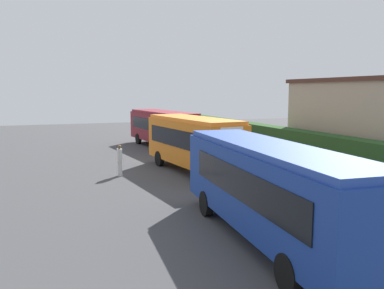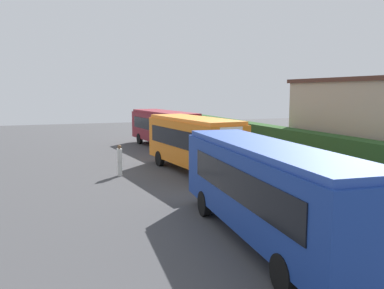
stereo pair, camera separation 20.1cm
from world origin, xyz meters
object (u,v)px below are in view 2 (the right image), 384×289
(bus_orange, at_px, (193,141))
(bus_maroon, at_px, (164,127))
(person_left, at_px, (120,159))
(bus_blue, at_px, (266,187))
(person_right, at_px, (302,190))
(person_center, at_px, (258,162))

(bus_orange, bearing_deg, bus_maroon, 166.55)
(bus_maroon, distance_m, person_left, 12.11)
(bus_blue, bearing_deg, person_right, -48.31)
(person_left, bearing_deg, bus_orange, -2.02)
(bus_orange, distance_m, person_right, 9.50)
(bus_maroon, height_order, person_left, bus_maroon)
(bus_orange, distance_m, person_center, 4.41)
(bus_maroon, height_order, person_center, bus_maroon)
(bus_blue, relative_size, person_right, 5.96)
(bus_maroon, xyz_separation_m, person_left, (10.62, -5.76, -0.86))
(bus_orange, bearing_deg, bus_blue, -15.63)
(bus_blue, xyz_separation_m, person_right, (-2.37, 3.10, -0.92))
(bus_orange, relative_size, person_center, 4.68)
(bus_orange, height_order, bus_blue, bus_orange)
(bus_maroon, relative_size, bus_blue, 0.98)
(person_center, bearing_deg, person_left, -93.26)
(person_center, distance_m, person_right, 6.02)
(bus_maroon, xyz_separation_m, bus_orange, (10.93, -1.29, 0.07))
(bus_blue, height_order, person_left, bus_blue)
(bus_blue, xyz_separation_m, person_center, (-8.25, 4.39, -0.86))
(bus_orange, bearing_deg, person_right, 0.95)
(bus_maroon, xyz_separation_m, person_center, (14.42, 1.25, -0.83))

